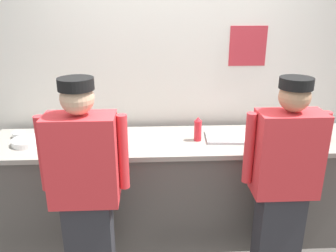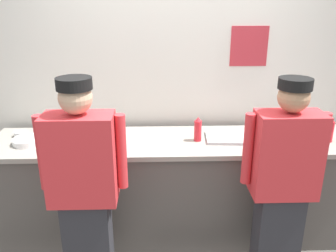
{
  "view_description": "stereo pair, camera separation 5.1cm",
  "coord_description": "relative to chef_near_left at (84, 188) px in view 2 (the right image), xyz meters",
  "views": [
    {
      "loc": [
        -0.21,
        -2.4,
        2.07
      ],
      "look_at": [
        -0.07,
        0.37,
        1.06
      ],
      "focal_mm": 37.22,
      "sensor_mm": 36.0,
      "label": 1
    },
    {
      "loc": [
        -0.16,
        -2.4,
        2.07
      ],
      "look_at": [
        -0.07,
        0.37,
        1.06
      ],
      "focal_mm": 37.22,
      "sensor_mm": 36.0,
      "label": 2
    }
  ],
  "objects": [
    {
      "name": "deli_cup",
      "position": [
        0.05,
        0.58,
        0.12
      ],
      "size": [
        0.09,
        0.09,
        0.11
      ],
      "primitive_type": "cylinder",
      "color": "white",
      "rests_on": "prep_counter"
    },
    {
      "name": "plate_stack_front",
      "position": [
        -0.58,
        0.64,
        0.09
      ],
      "size": [
        0.25,
        0.25,
        0.05
      ],
      "color": "white",
      "rests_on": "prep_counter"
    },
    {
      "name": "mixing_bowl_steel",
      "position": [
        1.77,
        0.74,
        0.12
      ],
      "size": [
        0.33,
        0.33,
        0.11
      ],
      "primitive_type": "cylinder",
      "color": "#B7BABF",
      "rests_on": "prep_counter"
    },
    {
      "name": "prep_counter",
      "position": [
        0.66,
        0.68,
        -0.4
      ],
      "size": [
        3.2,
        0.69,
        0.93
      ],
      "color": "#56514C",
      "rests_on": "ground"
    },
    {
      "name": "ramekin_green_sauce",
      "position": [
        0.16,
        0.67,
        0.09
      ],
      "size": [
        0.09,
        0.09,
        0.04
      ],
      "color": "white",
      "rests_on": "prep_counter"
    },
    {
      "name": "ramekin_red_sauce",
      "position": [
        -0.71,
        0.81,
        0.09
      ],
      "size": [
        0.11,
        0.11,
        0.05
      ],
      "color": "white",
      "rests_on": "prep_counter"
    },
    {
      "name": "wall_back",
      "position": [
        0.66,
        1.15,
        0.62
      ],
      "size": [
        5.01,
        0.11,
        2.98
      ],
      "color": "silver",
      "rests_on": "ground"
    },
    {
      "name": "ramekin_orange_sauce",
      "position": [
        2.03,
        0.8,
        0.09
      ],
      "size": [
        0.09,
        0.09,
        0.05
      ],
      "color": "white",
      "rests_on": "prep_counter"
    },
    {
      "name": "squeeze_bottle_secondary",
      "position": [
        0.84,
        0.66,
        0.17
      ],
      "size": [
        0.06,
        0.06,
        0.21
      ],
      "color": "red",
      "rests_on": "prep_counter"
    },
    {
      "name": "squeeze_bottle_primary",
      "position": [
        1.95,
        0.6,
        0.17
      ],
      "size": [
        0.06,
        0.06,
        0.21
      ],
      "color": "red",
      "rests_on": "prep_counter"
    },
    {
      "name": "sheet_tray",
      "position": [
        1.15,
        0.68,
        0.08
      ],
      "size": [
        0.48,
        0.33,
        0.02
      ],
      "primitive_type": "cube",
      "rotation": [
        0.0,
        0.0,
        -0.07
      ],
      "color": "#B7BABF",
      "rests_on": "prep_counter"
    },
    {
      "name": "chef_center",
      "position": [
        1.38,
        0.06,
        -0.01
      ],
      "size": [
        0.59,
        0.24,
        1.6
      ],
      "color": "#2D2D33",
      "rests_on": "ground"
    },
    {
      "name": "chef_near_left",
      "position": [
        0.0,
        0.0,
        0.0
      ],
      "size": [
        0.59,
        0.24,
        1.63
      ],
      "color": "#2D2D33",
      "rests_on": "ground"
    },
    {
      "name": "chefs_knife",
      "position": [
        -0.07,
        0.76,
        0.07
      ],
      "size": [
        0.28,
        0.03,
        0.02
      ],
      "color": "#B7BABF",
      "rests_on": "prep_counter"
    }
  ]
}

